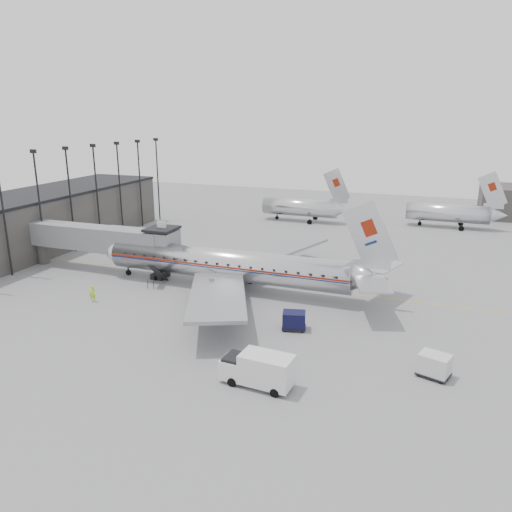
{
  "coord_description": "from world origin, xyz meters",
  "views": [
    {
      "loc": [
        22.36,
        -47.55,
        19.98
      ],
      "look_at": [
        2.33,
        6.53,
        3.2
      ],
      "focal_mm": 35.0,
      "sensor_mm": 36.0,
      "label": 1
    }
  ],
  "objects": [
    {
      "name": "ramp_worker",
      "position": [
        -12.0,
        -6.0,
        0.93
      ],
      "size": [
        0.8,
        0.7,
        1.85
      ],
      "primitive_type": "imported",
      "rotation": [
        0.0,
        0.0,
        0.46
      ],
      "color": "#B3E81B",
      "rests_on": "ground"
    },
    {
      "name": "airliner",
      "position": [
        0.73,
        2.99,
        2.91
      ],
      "size": [
        36.62,
        33.96,
        11.59
      ],
      "rotation": [
        0.0,
        0.0,
        -0.01
      ],
      "color": "silver",
      "rests_on": "ground"
    },
    {
      "name": "apron_line",
      "position": [
        3.0,
        6.0,
        0.01
      ],
      "size": [
        60.0,
        0.15,
        0.01
      ],
      "primitive_type": "cube",
      "rotation": [
        0.0,
        0.0,
        1.57
      ],
      "color": "gold",
      "rests_on": "ground"
    },
    {
      "name": "baggage_cart_white",
      "position": [
        23.28,
        -10.0,
        0.99
      ],
      "size": [
        2.81,
        2.45,
        1.86
      ],
      "rotation": [
        0.0,
        0.0,
        -0.32
      ],
      "color": "silver",
      "rests_on": "ground"
    },
    {
      "name": "baggage_cart_navy",
      "position": [
        10.57,
        -5.35,
        0.93
      ],
      "size": [
        2.57,
        2.18,
        1.75
      ],
      "rotation": [
        0.0,
        0.0,
        0.24
      ],
      "color": "black",
      "rests_on": "ground"
    },
    {
      "name": "floodlight_masts",
      "position": [
        -27.5,
        13.0,
        8.36
      ],
      "size": [
        0.9,
        42.25,
        15.25
      ],
      "color": "black",
      "rests_on": "ground"
    },
    {
      "name": "jet_bridge",
      "position": [
        -16.66,
        3.67,
        4.18
      ],
      "size": [
        21.0,
        6.2,
        7.1
      ],
      "color": "slate",
      "rests_on": "ground"
    },
    {
      "name": "service_van",
      "position": [
        10.82,
        -15.99,
        1.38
      ],
      "size": [
        5.73,
        2.59,
        2.62
      ],
      "rotation": [
        0.0,
        0.0,
        -0.08
      ],
      "color": "silver",
      "rests_on": "ground"
    },
    {
      "name": "distant_aircraft_near",
      "position": [
        -1.79,
        42.0,
        2.73
      ],
      "size": [
        16.39,
        3.2,
        10.26
      ],
      "color": "silver",
      "rests_on": "ground"
    },
    {
      "name": "ground",
      "position": [
        0.0,
        0.0,
        0.0
      ],
      "size": [
        160.0,
        160.0,
        0.0
      ],
      "primitive_type": "plane",
      "color": "slate",
      "rests_on": "ground"
    },
    {
      "name": "terminal",
      "position": [
        -34.0,
        10.0,
        4.0
      ],
      "size": [
        12.0,
        46.0,
        8.0
      ],
      "primitive_type": "cube",
      "color": "#3C3937",
      "rests_on": "ground"
    },
    {
      "name": "distant_aircraft_mid",
      "position": [
        24.21,
        46.0,
        2.73
      ],
      "size": [
        16.39,
        3.2,
        10.26
      ],
      "color": "silver",
      "rests_on": "ground"
    }
  ]
}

